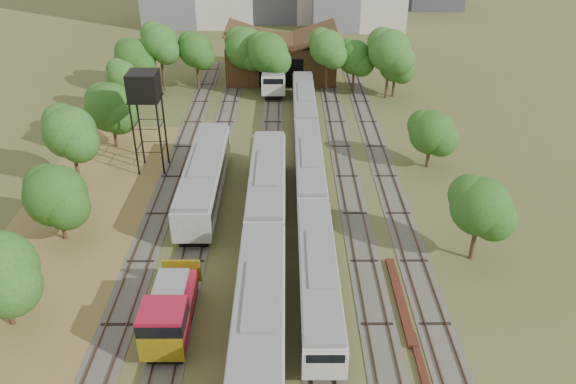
{
  "coord_description": "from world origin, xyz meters",
  "views": [
    {
      "loc": [
        -0.28,
        -25.98,
        27.12
      ],
      "look_at": [
        -0.12,
        17.4,
        2.5
      ],
      "focal_mm": 35.0,
      "sensor_mm": 36.0,
      "label": 1
    }
  ],
  "objects_px": {
    "railcar_green_set": "(309,167)",
    "shunter_locomotive": "(170,314)",
    "railcar_red_set": "(264,242)",
    "water_tower": "(144,88)"
  },
  "relations": [
    {
      "from": "railcar_green_set",
      "to": "shunter_locomotive",
      "type": "xyz_separation_m",
      "value": [
        -10.0,
        -21.4,
        0.01
      ]
    },
    {
      "from": "railcar_green_set",
      "to": "shunter_locomotive",
      "type": "height_order",
      "value": "shunter_locomotive"
    },
    {
      "from": "water_tower",
      "to": "railcar_red_set",
      "type": "bearing_deg",
      "value": -53.83
    },
    {
      "from": "railcar_red_set",
      "to": "water_tower",
      "type": "relative_size",
      "value": 3.29
    },
    {
      "from": "railcar_green_set",
      "to": "water_tower",
      "type": "bearing_deg",
      "value": 168.83
    },
    {
      "from": "railcar_red_set",
      "to": "shunter_locomotive",
      "type": "bearing_deg",
      "value": -127.25
    },
    {
      "from": "railcar_red_set",
      "to": "railcar_green_set",
      "type": "xyz_separation_m",
      "value": [
        4.0,
        13.51,
        -0.36
      ]
    },
    {
      "from": "railcar_red_set",
      "to": "railcar_green_set",
      "type": "relative_size",
      "value": 0.66
    },
    {
      "from": "railcar_green_set",
      "to": "shunter_locomotive",
      "type": "relative_size",
      "value": 6.43
    },
    {
      "from": "railcar_red_set",
      "to": "water_tower",
      "type": "height_order",
      "value": "water_tower"
    }
  ]
}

